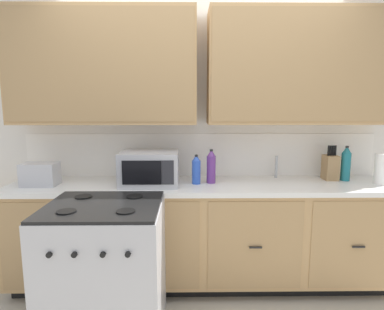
# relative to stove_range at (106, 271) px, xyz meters

# --- Properties ---
(ground_plane) EXTENTS (8.10, 8.10, 0.00)m
(ground_plane) POSITION_rel_stove_range_xyz_m (0.68, 0.33, -0.47)
(ground_plane) COLOR #B2A893
(wall_unit) EXTENTS (4.44, 0.40, 2.57)m
(wall_unit) POSITION_rel_stove_range_xyz_m (0.68, 0.83, 1.21)
(wall_unit) COLOR white
(wall_unit) RESTS_ON ground_plane
(counter_run) EXTENTS (3.27, 0.64, 0.92)m
(counter_run) POSITION_rel_stove_range_xyz_m (0.68, 0.63, 0.00)
(counter_run) COLOR black
(counter_run) RESTS_ON ground_plane
(stove_range) EXTENTS (0.76, 0.68, 0.95)m
(stove_range) POSITION_rel_stove_range_xyz_m (0.00, 0.00, 0.00)
(stove_range) COLOR #B7B7BC
(stove_range) RESTS_ON ground_plane
(microwave) EXTENTS (0.48, 0.37, 0.28)m
(microwave) POSITION_rel_stove_range_xyz_m (0.24, 0.60, 0.59)
(microwave) COLOR #B7B7BC
(microwave) RESTS_ON counter_run
(toaster) EXTENTS (0.28, 0.18, 0.19)m
(toaster) POSITION_rel_stove_range_xyz_m (-0.67, 0.57, 0.55)
(toaster) COLOR #B7B7BC
(toaster) RESTS_ON counter_run
(knife_block) EXTENTS (0.11, 0.14, 0.31)m
(knife_block) POSITION_rel_stove_range_xyz_m (1.83, 0.75, 0.57)
(knife_block) COLOR #9C794E
(knife_block) RESTS_ON counter_run
(sink_faucet) EXTENTS (0.02, 0.02, 0.20)m
(sink_faucet) POSITION_rel_stove_range_xyz_m (1.37, 0.84, 0.55)
(sink_faucet) COLOR #B2B5BA
(sink_faucet) RESTS_ON counter_run
(paper_towel_roll) EXTENTS (0.12, 0.12, 0.26)m
(paper_towel_roll) POSITION_rel_stove_range_xyz_m (2.19, 0.59, 0.58)
(paper_towel_roll) COLOR white
(paper_towel_roll) RESTS_ON counter_run
(bottle_teal) EXTENTS (0.08, 0.08, 0.31)m
(bottle_teal) POSITION_rel_stove_range_xyz_m (1.95, 0.72, 0.60)
(bottle_teal) COLOR #1E707A
(bottle_teal) RESTS_ON counter_run
(bottle_violet) EXTENTS (0.08, 0.08, 0.29)m
(bottle_violet) POSITION_rel_stove_range_xyz_m (0.76, 0.65, 0.60)
(bottle_violet) COLOR #663384
(bottle_violet) RESTS_ON counter_run
(bottle_blue) EXTENTS (0.07, 0.07, 0.25)m
(bottle_blue) POSITION_rel_stove_range_xyz_m (0.63, 0.61, 0.58)
(bottle_blue) COLOR blue
(bottle_blue) RESTS_ON counter_run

